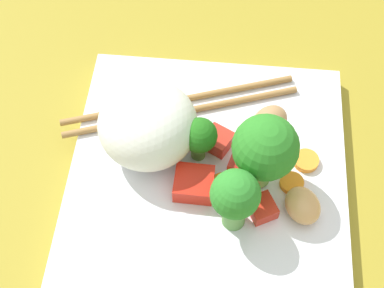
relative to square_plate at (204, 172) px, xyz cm
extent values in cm
cube|color=olive|center=(0.00, 0.00, -1.91)|extent=(110.00, 110.00, 2.00)
cube|color=white|center=(0.00, 0.00, 0.00)|extent=(25.96, 25.96, 1.82)
ellipsoid|color=white|center=(5.53, -2.07, 4.30)|extent=(11.37, 11.36, 6.79)
cylinder|color=#7EC153|center=(-4.57, 0.81, 2.38)|extent=(2.02, 2.33, 3.14)
sphere|color=#2B8125|center=(-4.65, 0.81, 6.05)|extent=(5.66, 5.66, 5.66)
cylinder|color=#569F41|center=(1.01, -1.19, 2.20)|extent=(1.91, 1.95, 2.64)
sphere|color=#206618|center=(0.88, -1.16, 4.39)|extent=(3.19, 3.19, 3.19)
cylinder|color=#5B9546|center=(-2.37, 5.16, 2.57)|extent=(2.50, 2.46, 3.35)
sphere|color=#2D862B|center=(-2.28, 4.95, 5.45)|extent=(4.15, 4.15, 4.15)
cylinder|color=orange|center=(-7.54, 1.37, 1.19)|extent=(2.74, 2.74, 0.55)
cylinder|color=orange|center=(-8.94, -1.03, 1.21)|extent=(3.00, 3.00, 0.60)
cylinder|color=orange|center=(-1.36, 1.77, 1.14)|extent=(2.55, 2.55, 0.45)
cylinder|color=orange|center=(-5.70, -2.21, 1.23)|extent=(2.97, 2.97, 0.64)
cube|color=red|center=(1.17, 2.28, 1.82)|extent=(3.61, 3.36, 1.82)
cube|color=red|center=(-0.79, -2.41, 1.72)|extent=(3.18, 3.16, 1.62)
cube|color=red|center=(-4.80, 4.19, 1.59)|extent=(2.94, 3.01, 1.37)
cube|color=red|center=(-2.75, -0.17, 1.72)|extent=(2.18, 2.41, 1.61)
ellipsoid|color=tan|center=(-8.26, 3.92, 2.00)|extent=(4.07, 4.42, 2.17)
ellipsoid|color=#AD8053|center=(-5.46, -4.22, 2.39)|extent=(4.82, 4.92, 2.95)
cylinder|color=#9D723E|center=(3.21, -7.22, 1.23)|extent=(22.46, 7.42, 0.65)
cylinder|color=#9D723E|center=(2.79, -5.83, 1.23)|extent=(22.46, 7.42, 0.65)
camera|label=1|loc=(-0.37, 24.80, 44.29)|focal=51.03mm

